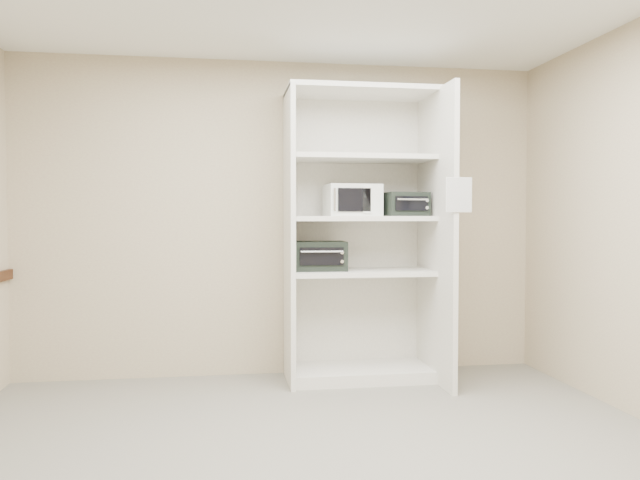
{
  "coord_description": "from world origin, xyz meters",
  "views": [
    {
      "loc": [
        -0.51,
        -3.39,
        1.35
      ],
      "look_at": [
        0.22,
        1.32,
        1.19
      ],
      "focal_mm": 35.0,
      "sensor_mm": 36.0,
      "label": 1
    }
  ],
  "objects": [
    {
      "name": "floor",
      "position": [
        0.0,
        0.0,
        0.0
      ],
      "size": [
        4.5,
        4.0,
        0.01
      ],
      "primitive_type": "cube",
      "color": "slate",
      "rests_on": "ground"
    },
    {
      "name": "wall_back",
      "position": [
        0.0,
        2.0,
        1.35
      ],
      "size": [
        4.5,
        0.02,
        2.7
      ],
      "primitive_type": "cube",
      "color": "#BDB28C",
      "rests_on": "ground"
    },
    {
      "name": "wall_front",
      "position": [
        0.0,
        -2.0,
        1.35
      ],
      "size": [
        4.5,
        0.02,
        2.7
      ],
      "primitive_type": "cube",
      "color": "#BDB28C",
      "rests_on": "ground"
    },
    {
      "name": "shelving_unit",
      "position": [
        0.67,
        1.7,
        1.13
      ],
      "size": [
        1.24,
        0.92,
        2.42
      ],
      "color": "beige",
      "rests_on": "floor"
    },
    {
      "name": "microwave",
      "position": [
        0.56,
        1.74,
        1.5
      ],
      "size": [
        0.46,
        0.36,
        0.27
      ],
      "primitive_type": "cube",
      "rotation": [
        0.0,
        0.0,
        0.05
      ],
      "color": "white",
      "rests_on": "shelving_unit"
    },
    {
      "name": "toaster_oven_upper",
      "position": [
        0.99,
        1.64,
        1.47
      ],
      "size": [
        0.37,
        0.29,
        0.2
      ],
      "primitive_type": "cube",
      "rotation": [
        0.0,
        0.0,
        0.1
      ],
      "color": "black",
      "rests_on": "shelving_unit"
    },
    {
      "name": "toaster_oven_lower",
      "position": [
        0.27,
        1.71,
        1.04
      ],
      "size": [
        0.45,
        0.35,
        0.24
      ],
      "primitive_type": "cube",
      "rotation": [
        0.0,
        0.0,
        -0.04
      ],
      "color": "black",
      "rests_on": "shelving_unit"
    },
    {
      "name": "paper_sign",
      "position": [
        1.24,
        1.07,
        1.53
      ],
      "size": [
        0.2,
        0.02,
        0.26
      ],
      "primitive_type": "cube",
      "rotation": [
        0.0,
        0.0,
        0.05
      ],
      "color": "white",
      "rests_on": "shelving_unit"
    }
  ]
}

